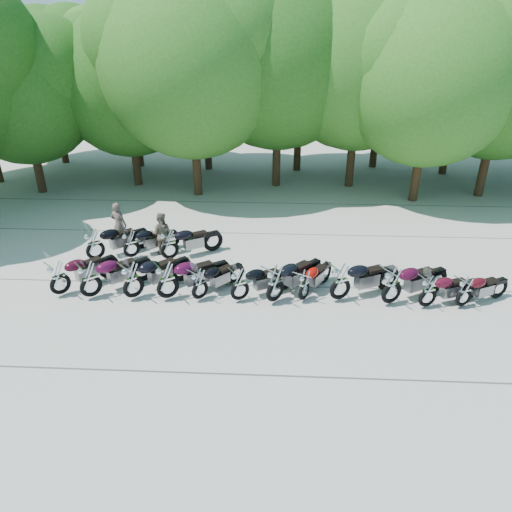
{
  "coord_description": "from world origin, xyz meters",
  "views": [
    {
      "loc": [
        0.69,
        -11.85,
        7.51
      ],
      "look_at": [
        0.0,
        1.5,
        1.1
      ],
      "focal_mm": 32.0,
      "sensor_mm": 36.0,
      "label": 1
    }
  ],
  "objects_px": {
    "motorcycle_10": "(429,291)",
    "motorcycle_14": "(169,243)",
    "motorcycle_4": "(200,283)",
    "motorcycle_7": "(304,284)",
    "motorcycle_12": "(94,243)",
    "motorcycle_1": "(90,278)",
    "motorcycle_8": "(341,281)",
    "motorcycle_5": "(240,284)",
    "motorcycle_3": "(167,279)",
    "rider_1": "(161,233)",
    "motorcycle_9": "(393,284)",
    "motorcycle_13": "(131,243)",
    "motorcycle_11": "(465,291)",
    "motorcycle_2": "(133,279)",
    "motorcycle_6": "(275,283)",
    "rider_0": "(119,224)",
    "motorcycle_0": "(59,277)"
  },
  "relations": [
    {
      "from": "motorcycle_0",
      "to": "motorcycle_2",
      "type": "xyz_separation_m",
      "value": [
        2.4,
        -0.09,
        0.04
      ]
    },
    {
      "from": "motorcycle_3",
      "to": "motorcycle_12",
      "type": "bearing_deg",
      "value": 16.65
    },
    {
      "from": "motorcycle_3",
      "to": "rider_1",
      "type": "distance_m",
      "value": 3.56
    },
    {
      "from": "motorcycle_6",
      "to": "motorcycle_14",
      "type": "xyz_separation_m",
      "value": [
        -3.93,
        2.82,
        -0.03
      ]
    },
    {
      "from": "motorcycle_3",
      "to": "motorcycle_8",
      "type": "relative_size",
      "value": 1.01
    },
    {
      "from": "motorcycle_11",
      "to": "motorcycle_14",
      "type": "xyz_separation_m",
      "value": [
        -9.68,
        2.82,
        0.1
      ]
    },
    {
      "from": "motorcycle_9",
      "to": "motorcycle_4",
      "type": "bearing_deg",
      "value": 61.58
    },
    {
      "from": "motorcycle_1",
      "to": "motorcycle_2",
      "type": "relative_size",
      "value": 0.99
    },
    {
      "from": "rider_0",
      "to": "motorcycle_3",
      "type": "bearing_deg",
      "value": 141.75
    },
    {
      "from": "motorcycle_1",
      "to": "motorcycle_13",
      "type": "height_order",
      "value": "motorcycle_1"
    },
    {
      "from": "motorcycle_7",
      "to": "motorcycle_9",
      "type": "xyz_separation_m",
      "value": [
        2.67,
        -0.11,
        0.13
      ]
    },
    {
      "from": "motorcycle_11",
      "to": "rider_1",
      "type": "bearing_deg",
      "value": 44.75
    },
    {
      "from": "motorcycle_12",
      "to": "motorcycle_13",
      "type": "xyz_separation_m",
      "value": [
        1.27,
        0.27,
        -0.07
      ]
    },
    {
      "from": "motorcycle_11",
      "to": "motorcycle_9",
      "type": "bearing_deg",
      "value": 62.08
    },
    {
      "from": "motorcycle_8",
      "to": "motorcycle_10",
      "type": "bearing_deg",
      "value": -122.11
    },
    {
      "from": "motorcycle_2",
      "to": "motorcycle_11",
      "type": "height_order",
      "value": "motorcycle_2"
    },
    {
      "from": "motorcycle_5",
      "to": "motorcycle_10",
      "type": "xyz_separation_m",
      "value": [
        5.74,
        -0.09,
        -0.02
      ]
    },
    {
      "from": "motorcycle_7",
      "to": "motorcycle_3",
      "type": "bearing_deg",
      "value": 33.01
    },
    {
      "from": "motorcycle_0",
      "to": "motorcycle_11",
      "type": "height_order",
      "value": "motorcycle_0"
    },
    {
      "from": "motorcycle_6",
      "to": "motorcycle_10",
      "type": "height_order",
      "value": "motorcycle_6"
    },
    {
      "from": "motorcycle_12",
      "to": "rider_0",
      "type": "xyz_separation_m",
      "value": [
        0.48,
        1.4,
        0.2
      ]
    },
    {
      "from": "rider_0",
      "to": "motorcycle_0",
      "type": "bearing_deg",
      "value": 97.14
    },
    {
      "from": "motorcycle_2",
      "to": "motorcycle_10",
      "type": "xyz_separation_m",
      "value": [
        9.1,
        -0.08,
        -0.1
      ]
    },
    {
      "from": "motorcycle_1",
      "to": "motorcycle_5",
      "type": "distance_m",
      "value": 4.71
    },
    {
      "from": "motorcycle_7",
      "to": "motorcycle_2",
      "type": "bearing_deg",
      "value": 32.7
    },
    {
      "from": "rider_1",
      "to": "motorcycle_1",
      "type": "bearing_deg",
      "value": 66.89
    },
    {
      "from": "motorcycle_9",
      "to": "motorcycle_14",
      "type": "bearing_deg",
      "value": 41.18
    },
    {
      "from": "motorcycle_9",
      "to": "motorcycle_12",
      "type": "bearing_deg",
      "value": 47.22
    },
    {
      "from": "motorcycle_9",
      "to": "motorcycle_8",
      "type": "bearing_deg",
      "value": 55.75
    },
    {
      "from": "motorcycle_3",
      "to": "motorcycle_14",
      "type": "height_order",
      "value": "motorcycle_3"
    },
    {
      "from": "motorcycle_4",
      "to": "rider_0",
      "type": "distance_m",
      "value": 5.55
    },
    {
      "from": "motorcycle_1",
      "to": "motorcycle_2",
      "type": "bearing_deg",
      "value": -131.94
    },
    {
      "from": "motorcycle_6",
      "to": "motorcycle_12",
      "type": "height_order",
      "value": "motorcycle_6"
    },
    {
      "from": "motorcycle_7",
      "to": "rider_1",
      "type": "relative_size",
      "value": 1.28
    },
    {
      "from": "motorcycle_5",
      "to": "motorcycle_3",
      "type": "bearing_deg",
      "value": 59.18
    },
    {
      "from": "motorcycle_2",
      "to": "motorcycle_14",
      "type": "relative_size",
      "value": 1.03
    },
    {
      "from": "motorcycle_1",
      "to": "motorcycle_8",
      "type": "distance_m",
      "value": 7.84
    },
    {
      "from": "motorcycle_10",
      "to": "motorcycle_14",
      "type": "distance_m",
      "value": 9.05
    },
    {
      "from": "motorcycle_4",
      "to": "rider_1",
      "type": "height_order",
      "value": "rider_1"
    },
    {
      "from": "motorcycle_9",
      "to": "motorcycle_1",
      "type": "bearing_deg",
      "value": 61.85
    },
    {
      "from": "motorcycle_2",
      "to": "motorcycle_8",
      "type": "height_order",
      "value": "motorcycle_8"
    },
    {
      "from": "rider_0",
      "to": "motorcycle_9",
      "type": "bearing_deg",
      "value": 174.54
    },
    {
      "from": "motorcycle_3",
      "to": "rider_1",
      "type": "relative_size",
      "value": 1.56
    },
    {
      "from": "motorcycle_13",
      "to": "motorcycle_9",
      "type": "bearing_deg",
      "value": -145.68
    },
    {
      "from": "motorcycle_4",
      "to": "motorcycle_7",
      "type": "height_order",
      "value": "motorcycle_4"
    },
    {
      "from": "motorcycle_7",
      "to": "motorcycle_12",
      "type": "relative_size",
      "value": 0.84
    },
    {
      "from": "motorcycle_0",
      "to": "motorcycle_11",
      "type": "xyz_separation_m",
      "value": [
        12.6,
        -0.1,
        -0.09
      ]
    },
    {
      "from": "motorcycle_12",
      "to": "motorcycle_1",
      "type": "bearing_deg",
      "value": 156.96
    },
    {
      "from": "motorcycle_10",
      "to": "motorcycle_8",
      "type": "bearing_deg",
      "value": 62.62
    },
    {
      "from": "motorcycle_10",
      "to": "motorcycle_13",
      "type": "xyz_separation_m",
      "value": [
        -10.04,
        2.99,
        0.02
      ]
    }
  ]
}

